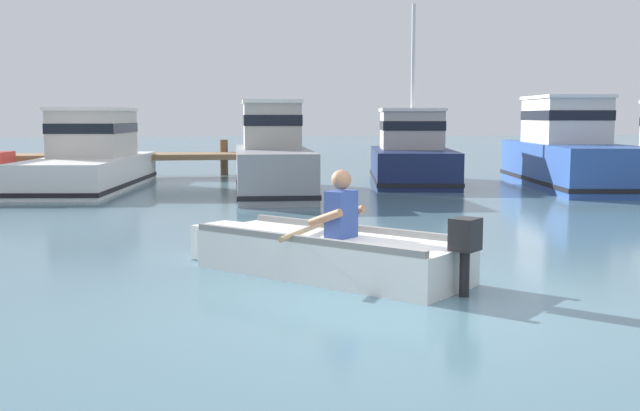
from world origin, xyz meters
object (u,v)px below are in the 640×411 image
Objects in this scene: rowboat_with_person at (325,252)px; moored_boat_grey at (272,158)px; moored_boat_white at (90,158)px; moored_boat_navy at (412,156)px; moored_boat_blue at (569,153)px.

rowboat_with_person is 9.17m from moored_boat_grey.
moored_boat_white is 8.18m from moored_boat_navy.
rowboat_with_person is at bearing -127.88° from moored_boat_blue.
rowboat_with_person is 0.56× the size of moored_boat_grey.
rowboat_with_person is 0.49× the size of moored_boat_white.
moored_boat_navy reaches higher than moored_boat_grey.
moored_boat_white is 11.94m from moored_boat_blue.
moored_boat_navy is (3.92, 11.16, 0.49)m from rowboat_with_person.
moored_boat_grey is (4.35, -2.02, 0.08)m from moored_boat_white.
moored_boat_blue is (7.50, 0.62, 0.05)m from moored_boat_grey.
moored_boat_navy is at bearing 27.64° from moored_boat_grey.
rowboat_with_person is 12.40m from moored_boat_blue.
moored_boat_navy is (8.18, -0.01, 0.02)m from moored_boat_white.
rowboat_with_person is 11.84m from moored_boat_navy.
moored_boat_navy reaches higher than moored_boat_blue.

